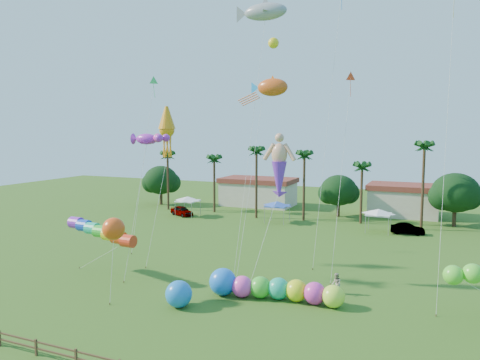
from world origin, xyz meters
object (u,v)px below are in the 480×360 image
at_px(caterpillar_inflatable, 270,288).
at_px(blue_ball, 179,294).
at_px(car_b, 408,229).
at_px(spectator_b, 336,284).
at_px(car_a, 182,211).

relative_size(caterpillar_inflatable, blue_ball, 5.35).
xyz_separation_m(car_b, caterpillar_inflatable, (-8.14, -28.46, 0.23)).
bearing_deg(spectator_b, blue_ball, -81.52).
height_order(caterpillar_inflatable, blue_ball, caterpillar_inflatable).
bearing_deg(blue_ball, spectator_b, 36.12).
distance_m(car_b, spectator_b, 25.48).
height_order(spectator_b, blue_ball, blue_ball).
xyz_separation_m(car_a, caterpillar_inflatable, (24.57, -28.16, 0.17)).
height_order(car_b, caterpillar_inflatable, caterpillar_inflatable).
bearing_deg(spectator_b, car_a, -158.27).
height_order(car_b, spectator_b, spectator_b).
distance_m(car_a, blue_ball, 37.44).
distance_m(car_a, caterpillar_inflatable, 37.37).
bearing_deg(caterpillar_inflatable, spectator_b, 29.10).
relative_size(car_a, car_b, 1.05).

